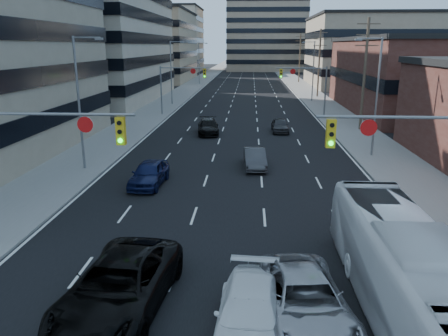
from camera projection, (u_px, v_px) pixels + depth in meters
name	position (u px, v px, depth m)	size (l,w,h in m)	color
road_surface	(248.00, 73.00, 135.60)	(18.00, 300.00, 0.02)	black
sidewalk_left	(211.00, 73.00, 136.25)	(5.00, 300.00, 0.15)	slate
sidewalk_right	(285.00, 73.00, 134.91)	(5.00, 300.00, 0.15)	slate
office_left_mid	(67.00, 7.00, 66.12)	(26.00, 34.00, 28.00)	#ADA089
office_left_far	(148.00, 47.00, 106.00)	(20.00, 30.00, 16.00)	gray
storefront_right_mid	(430.00, 77.00, 56.12)	(20.00, 30.00, 9.00)	#472119
office_right_far	(365.00, 52.00, 91.90)	(22.00, 28.00, 14.00)	gray
bg_block_left	(164.00, 40.00, 144.12)	(24.00, 24.00, 20.00)	#ADA089
bg_block_right	(354.00, 54.00, 132.11)	(22.00, 22.00, 12.00)	gray
signal_near_left	(41.00, 150.00, 17.64)	(6.59, 0.33, 6.00)	slate
signal_near_right	(418.00, 156.00, 16.77)	(6.59, 0.33, 6.00)	slate
signal_far_left	(180.00, 80.00, 53.21)	(6.09, 0.33, 6.00)	slate
signal_far_right	(307.00, 81.00, 52.31)	(6.09, 0.33, 6.00)	slate
utility_pole_block	(365.00, 73.00, 43.01)	(2.20, 0.28, 11.00)	#4C3D2D
utility_pole_midblock	(319.00, 62.00, 71.83)	(2.20, 0.28, 11.00)	#4C3D2D
utility_pole_distant	(300.00, 57.00, 100.66)	(2.20, 0.28, 11.00)	#4C3D2D
streetlight_left_near	(81.00, 98.00, 29.14)	(2.03, 0.22, 9.00)	slate
streetlight_left_mid	(172.00, 70.00, 62.77)	(2.03, 0.22, 9.00)	slate
streetlight_left_far	(200.00, 61.00, 96.40)	(2.03, 0.22, 9.00)	slate
streetlight_right_near	(375.00, 92.00, 32.74)	(2.03, 0.22, 9.00)	slate
streetlight_right_far	(312.00, 68.00, 66.37)	(2.03, 0.22, 9.00)	slate
black_pickup	(119.00, 286.00, 14.18)	(2.90, 6.30, 1.75)	black
white_van	(249.00, 314.00, 12.99)	(1.99, 4.91, 1.42)	white
silver_suv	(305.00, 300.00, 13.57)	(2.54, 5.50, 1.53)	#9F9FA4
transit_bus	(405.00, 269.00, 13.90)	(2.58, 11.04, 3.07)	white
sedan_blue	(149.00, 173.00, 27.01)	(1.81, 4.51, 1.54)	#0E153A
sedan_grey_center	(255.00, 158.00, 30.92)	(1.46, 4.18, 1.38)	#353537
sedan_black_far	(208.00, 127.00, 42.81)	(2.00, 4.92, 1.43)	black
sedan_grey_right	(280.00, 125.00, 43.74)	(1.64, 4.07, 1.39)	#2F2F31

